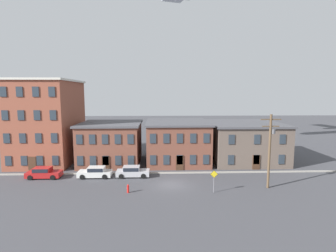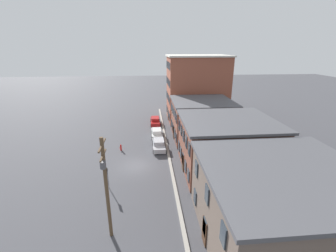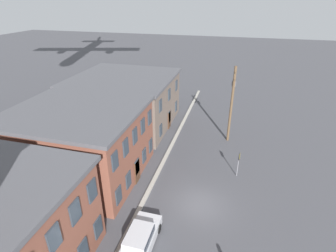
{
  "view_description": "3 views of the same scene",
  "coord_description": "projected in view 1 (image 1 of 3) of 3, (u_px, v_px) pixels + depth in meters",
  "views": [
    {
      "loc": [
        -1.41,
        -31.13,
        11.16
      ],
      "look_at": [
        -0.23,
        3.84,
        6.8
      ],
      "focal_mm": 28.0,
      "sensor_mm": 36.0,
      "label": 1
    },
    {
      "loc": [
        26.44,
        1.87,
        14.76
      ],
      "look_at": [
        0.86,
        4.12,
        5.74
      ],
      "focal_mm": 24.0,
      "sensor_mm": 36.0,
      "label": 2
    },
    {
      "loc": [
        -16.38,
        -1.79,
        15.3
      ],
      "look_at": [
        1.8,
        3.13,
        5.91
      ],
      "focal_mm": 28.0,
      "sensor_mm": 36.0,
      "label": 3
    }
  ],
  "objects": [
    {
      "name": "fire_hydrant",
      "position": [
        128.0,
        189.0,
        29.57
      ],
      "size": [
        0.24,
        0.34,
        0.96
      ],
      "color": "red",
      "rests_on": "ground_plane"
    },
    {
      "name": "caution_sign",
      "position": [
        214.0,
        178.0,
        29.45
      ],
      "size": [
        0.88,
        0.08,
        2.59
      ],
      "color": "slate",
      "rests_on": "ground_plane"
    },
    {
      "name": "utility_pole",
      "position": [
        270.0,
        147.0,
        30.55
      ],
      "size": [
        2.4,
        0.44,
        8.78
      ],
      "color": "brown",
      "rests_on": "ground_plane"
    },
    {
      "name": "apartment_far",
      "position": [
        177.0,
        141.0,
        43.16
      ],
      "size": [
        10.17,
        11.15,
        6.61
      ],
      "color": "brown",
      "rests_on": "ground_plane"
    },
    {
      "name": "apartment_corner",
      "position": [
        48.0,
        121.0,
        42.64
      ],
      "size": [
        9.32,
        12.36,
        13.33
      ],
      "color": "brown",
      "rests_on": "ground_plane"
    },
    {
      "name": "car_silver",
      "position": [
        132.0,
        171.0,
        35.24
      ],
      "size": [
        4.4,
        1.92,
        1.43
      ],
      "color": "#B7B7BC",
      "rests_on": "ground_plane"
    },
    {
      "name": "car_red",
      "position": [
        44.0,
        172.0,
        34.7
      ],
      "size": [
        4.4,
        1.92,
        1.43
      ],
      "color": "#B21E1E",
      "rests_on": "ground_plane"
    },
    {
      "name": "kerb_strip",
      "position": [
        169.0,
        173.0,
        36.76
      ],
      "size": [
        56.0,
        0.36,
        0.16
      ],
      "primitive_type": "cube",
      "color": "#9E998E",
      "rests_on": "ground_plane"
    },
    {
      "name": "ground_plane",
      "position": [
        171.0,
        184.0,
        32.3
      ],
      "size": [
        200.0,
        200.0,
        0.0
      ],
      "primitive_type": "plane",
      "color": "#424247"
    },
    {
      "name": "car_white",
      "position": [
        96.0,
        172.0,
        34.97
      ],
      "size": [
        4.4,
        1.92,
        1.43
      ],
      "color": "silver",
      "rests_on": "ground_plane"
    },
    {
      "name": "apartment_annex",
      "position": [
        244.0,
        141.0,
        44.1
      ],
      "size": [
        11.77,
        12.24,
        6.33
      ],
      "color": "#66564C",
      "rests_on": "ground_plane"
    },
    {
      "name": "apartment_midblock",
      "position": [
        111.0,
        143.0,
        42.19
      ],
      "size": [
        9.58,
        9.89,
        6.53
      ],
      "color": "brown",
      "rests_on": "ground_plane"
    }
  ]
}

